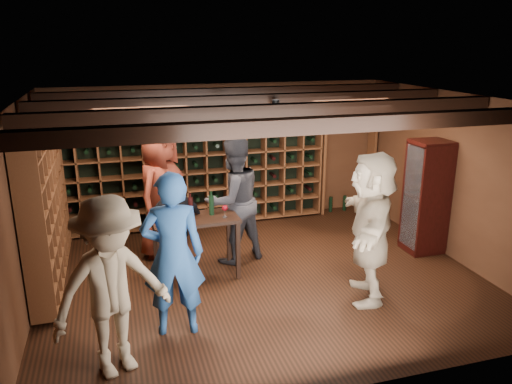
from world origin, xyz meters
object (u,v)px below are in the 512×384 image
object	(u,v)px
guest_red_floral	(161,193)
guest_khaki	(111,288)
guest_beige	(371,227)
guest_woman_black	(175,226)
display_cabinet	(426,199)
man_grey_suit	(234,201)
tasting_table	(195,225)
man_blue_shirt	(173,255)

from	to	relation	value
guest_red_floral	guest_khaki	xyz separation A→B (m)	(-0.77, -2.76, -0.08)
guest_red_floral	guest_beige	bearing A→B (deg)	-93.85
guest_woman_black	guest_khaki	world-z (taller)	guest_khaki
display_cabinet	guest_khaki	world-z (taller)	guest_khaki
man_grey_suit	guest_beige	distance (m)	2.11
display_cabinet	guest_woman_black	xyz separation A→B (m)	(-3.87, 0.19, -0.10)
display_cabinet	guest_khaki	xyz separation A→B (m)	(-4.73, -1.77, 0.07)
guest_red_floral	tasting_table	distance (m)	0.99
man_blue_shirt	guest_woman_black	size ratio (longest dim) A/B	1.26
man_blue_shirt	tasting_table	distance (m)	1.40
display_cabinet	guest_woman_black	bearing A→B (deg)	177.24
guest_red_floral	guest_beige	size ratio (longest dim) A/B	1.03
guest_woman_black	guest_beige	bearing A→B (deg)	137.01
guest_red_floral	guest_beige	xyz separation A→B (m)	(2.39, -2.10, -0.03)
man_blue_shirt	guest_woman_black	bearing A→B (deg)	-91.81
man_grey_suit	guest_red_floral	bearing A→B (deg)	-45.84
guest_beige	tasting_table	world-z (taller)	guest_beige
guest_red_floral	tasting_table	size ratio (longest dim) A/B	1.69
man_blue_shirt	man_grey_suit	world-z (taller)	man_blue_shirt
guest_red_floral	guest_khaki	bearing A→B (deg)	-158.21
display_cabinet	guest_woman_black	size ratio (longest dim) A/B	1.16
display_cabinet	tasting_table	xyz separation A→B (m)	(-3.60, 0.09, -0.08)
guest_woman_black	guest_beige	xyz separation A→B (m)	(2.30, -1.29, 0.21)
display_cabinet	tasting_table	bearing A→B (deg)	178.57
guest_khaki	man_grey_suit	bearing A→B (deg)	29.04
guest_woman_black	guest_red_floral	bearing A→B (deg)	-96.74
guest_beige	guest_woman_black	bearing A→B (deg)	-96.36
guest_beige	tasting_table	bearing A→B (deg)	-97.47
man_grey_suit	guest_khaki	distance (m)	2.87
guest_woman_black	tasting_table	distance (m)	0.28
man_blue_shirt	guest_beige	size ratio (longest dim) A/B	0.98
guest_red_floral	guest_beige	distance (m)	3.18
display_cabinet	tasting_table	distance (m)	3.60
display_cabinet	guest_khaki	bearing A→B (deg)	-159.48
guest_woman_black	guest_beige	distance (m)	2.64
man_grey_suit	tasting_table	distance (m)	0.77
tasting_table	guest_khaki	bearing A→B (deg)	-122.95
man_blue_shirt	guest_woman_black	distance (m)	1.43
man_grey_suit	guest_woman_black	distance (m)	0.98
display_cabinet	tasting_table	world-z (taller)	display_cabinet
display_cabinet	guest_red_floral	xyz separation A→B (m)	(-3.96, 0.99, 0.15)
display_cabinet	man_grey_suit	bearing A→B (deg)	170.72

